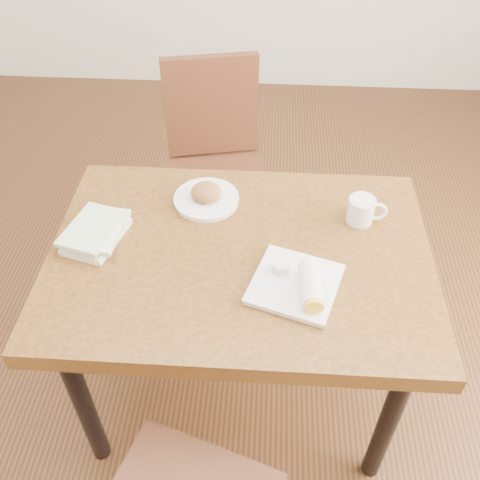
# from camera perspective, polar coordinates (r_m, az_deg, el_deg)

# --- Properties ---
(ground) EXTENTS (4.00, 5.00, 0.01)m
(ground) POSITION_cam_1_polar(r_m,az_deg,el_deg) (2.22, 0.00, -15.12)
(ground) COLOR #472814
(ground) RESTS_ON ground
(table) EXTENTS (1.16, 0.82, 0.75)m
(table) POSITION_cam_1_polar(r_m,az_deg,el_deg) (1.68, 0.00, -3.33)
(table) COLOR brown
(table) RESTS_ON ground
(chair_far) EXTENTS (0.50, 0.50, 0.95)m
(chair_far) POSITION_cam_1_polar(r_m,az_deg,el_deg) (2.36, -2.63, 8.91)
(chair_far) COLOR #4C2315
(chair_far) RESTS_ON ground
(plate_scone) EXTENTS (0.22, 0.22, 0.07)m
(plate_scone) POSITION_cam_1_polar(r_m,az_deg,el_deg) (1.78, -3.62, 4.62)
(plate_scone) COLOR white
(plate_scone) RESTS_ON table
(coffee_mug) EXTENTS (0.13, 0.09, 0.09)m
(coffee_mug) POSITION_cam_1_polar(r_m,az_deg,el_deg) (1.74, 12.91, 3.16)
(coffee_mug) COLOR white
(coffee_mug) RESTS_ON table
(plate_burrito) EXTENTS (0.30, 0.30, 0.08)m
(plate_burrito) POSITION_cam_1_polar(r_m,az_deg,el_deg) (1.51, 6.39, -4.71)
(plate_burrito) COLOR white
(plate_burrito) RESTS_ON table
(book_stack) EXTENTS (0.19, 0.24, 0.05)m
(book_stack) POSITION_cam_1_polar(r_m,az_deg,el_deg) (1.70, -15.07, 0.83)
(book_stack) COLOR white
(book_stack) RESTS_ON table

